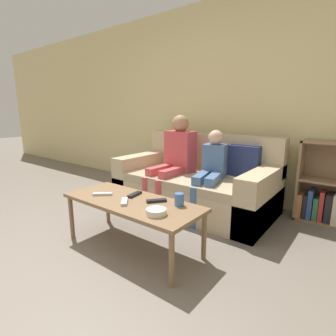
{
  "coord_description": "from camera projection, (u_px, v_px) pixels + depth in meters",
  "views": [
    {
      "loc": [
        1.76,
        -0.6,
        1.2
      ],
      "look_at": [
        0.15,
        1.47,
        0.62
      ],
      "focal_mm": 28.0,
      "sensor_mm": 36.0,
      "label": 1
    }
  ],
  "objects": [
    {
      "name": "tv_remote_3",
      "position": [
        157.0,
        201.0,
        2.2
      ],
      "size": [
        0.14,
        0.16,
        0.02
      ],
      "rotation": [
        0.0,
        0.0,
        -0.68
      ],
      "color": "black",
      "rests_on": "coffee_table"
    },
    {
      "name": "snack_bowl",
      "position": [
        156.0,
        212.0,
        1.93
      ],
      "size": [
        0.15,
        0.15,
        0.05
      ],
      "color": "beige",
      "rests_on": "coffee_table"
    },
    {
      "name": "bookshelf",
      "position": [
        331.0,
        194.0,
        2.79
      ],
      "size": [
        0.66,
        0.28,
        0.88
      ],
      "color": "#8E7051",
      "rests_on": "ground_plane"
    },
    {
      "name": "wall_back",
      "position": [
        215.0,
        102.0,
        3.6
      ],
      "size": [
        12.0,
        0.06,
        2.6
      ],
      "color": "beige",
      "rests_on": "ground_plane"
    },
    {
      "name": "tv_remote_2",
      "position": [
        124.0,
        202.0,
        2.18
      ],
      "size": [
        0.15,
        0.16,
        0.02
      ],
      "rotation": [
        0.0,
        0.0,
        0.76
      ],
      "color": "#B7B7BC",
      "rests_on": "coffee_table"
    },
    {
      "name": "couch",
      "position": [
        196.0,
        185.0,
        3.26
      ],
      "size": [
        1.89,
        0.98,
        0.9
      ],
      "color": "tan",
      "rests_on": "ground_plane"
    },
    {
      "name": "person_child",
      "position": [
        211.0,
        169.0,
        2.92
      ],
      "size": [
        0.38,
        0.7,
        0.98
      ],
      "rotation": [
        0.0,
        0.0,
        0.23
      ],
      "color": "#476693",
      "rests_on": "ground_plane"
    },
    {
      "name": "coffee_table",
      "position": [
        132.0,
        205.0,
        2.25
      ],
      "size": [
        1.27,
        0.52,
        0.44
      ],
      "color": "brown",
      "rests_on": "ground_plane"
    },
    {
      "name": "tv_remote_1",
      "position": [
        103.0,
        194.0,
        2.38
      ],
      "size": [
        0.16,
        0.15,
        0.02
      ],
      "rotation": [
        0.0,
        0.0,
        -0.84
      ],
      "color": "#B7B7BC",
      "rests_on": "coffee_table"
    },
    {
      "name": "person_adult",
      "position": [
        176.0,
        154.0,
        3.24
      ],
      "size": [
        0.38,
        0.68,
        1.14
      ],
      "rotation": [
        0.0,
        0.0,
        -0.04
      ],
      "color": "#C6474C",
      "rests_on": "ground_plane"
    },
    {
      "name": "cup_near",
      "position": [
        179.0,
        200.0,
        2.11
      ],
      "size": [
        0.08,
        0.08,
        0.1
      ],
      "color": "#3D70B2",
      "rests_on": "coffee_table"
    },
    {
      "name": "ground_plane",
      "position": [
        18.0,
        291.0,
        1.77
      ],
      "size": [
        22.0,
        22.0,
        0.0
      ],
      "primitive_type": "plane",
      "color": "#70665B"
    },
    {
      "name": "tv_remote_0",
      "position": [
        135.0,
        194.0,
        2.37
      ],
      "size": [
        0.08,
        0.18,
        0.02
      ],
      "rotation": [
        0.0,
        0.0,
        0.17
      ],
      "color": "black",
      "rests_on": "coffee_table"
    }
  ]
}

